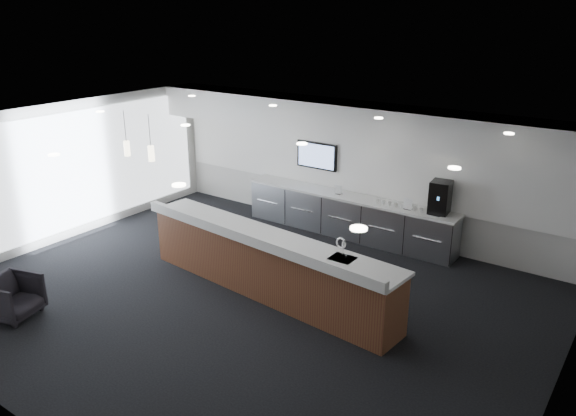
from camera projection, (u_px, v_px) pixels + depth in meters
The scene contains 26 objects.
ground at pixel (244, 299), 9.92m from camera, with size 10.00×10.00×0.00m, color black.
ceiling at pixel (239, 132), 8.91m from camera, with size 10.00×8.00×0.02m, color black.
back_wall at pixel (357, 168), 12.49m from camera, with size 10.00×0.02×3.00m, color silver.
left_wall at pixel (64, 172), 12.13m from camera, with size 0.02×8.00×3.00m, color silver.
right_wall at pixel (565, 306), 6.70m from camera, with size 0.02×8.00×3.00m, color silver.
soffit_bulkhead at pixel (349, 119), 11.76m from camera, with size 10.00×0.90×0.70m, color white.
alcove_panel at pixel (356, 164), 12.43m from camera, with size 9.80×0.06×1.40m, color white.
window_blinds_wall at pixel (65, 173), 12.11m from camera, with size 0.04×7.36×2.55m, color #A5B9C7.
back_credenza at pixel (347, 215), 12.56m from camera, with size 5.06×0.66×0.95m.
wall_tv at pixel (317, 156), 12.91m from camera, with size 1.05×0.08×0.62m.
pendant_left at pixel (173, 148), 11.08m from camera, with size 0.12×0.12×0.30m, color #F8EAC1.
pendant_right at pixel (149, 143), 11.46m from camera, with size 0.12×0.12×0.30m, color #F8EAC1.
ceiling_can_lights at pixel (239, 134), 8.92m from camera, with size 7.00×5.00×0.02m, color white, non-canonical shape.
service_counter at pixel (266, 264), 9.95m from camera, with size 5.40×1.37×1.49m.
coffee_machine at pixel (440, 197), 11.23m from camera, with size 0.42×0.53×0.67m.
info_sign_left at pixel (338, 190), 12.43m from camera, with size 0.16×0.02×0.21m, color white.
info_sign_right at pixel (408, 204), 11.48m from camera, with size 0.18×0.02×0.24m, color white.
armchair at pixel (13, 297), 9.27m from camera, with size 0.75×0.77×0.70m, color black.
cup_0 at pixel (421, 210), 11.37m from camera, with size 0.09×0.09×0.09m, color white.
cup_1 at pixel (415, 209), 11.44m from camera, with size 0.09×0.09×0.09m, color white.
cup_2 at pixel (408, 207), 11.52m from camera, with size 0.09×0.09×0.09m, color white.
cup_3 at pixel (402, 206), 11.60m from camera, with size 0.09×0.09×0.09m, color white.
cup_4 at pixel (396, 205), 11.67m from camera, with size 0.09×0.09×0.09m, color white.
cup_5 at pixel (390, 203), 11.75m from camera, with size 0.09×0.09×0.09m, color white.
cup_6 at pixel (384, 202), 11.82m from camera, with size 0.09×0.09×0.09m, color white.
cup_7 at pixel (378, 201), 11.90m from camera, with size 0.09×0.09×0.09m, color white.
Camera 1 is at (5.71, -6.74, 4.86)m, focal length 35.00 mm.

